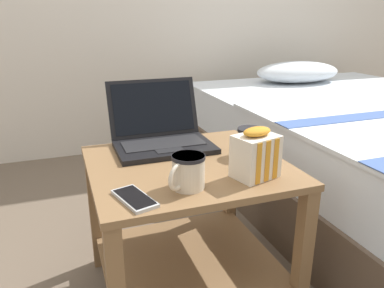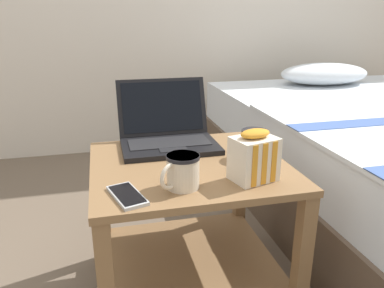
% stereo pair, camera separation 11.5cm
% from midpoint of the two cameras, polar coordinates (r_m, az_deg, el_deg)
% --- Properties ---
extents(ground_plane, '(8.00, 8.00, 0.00)m').
position_cam_midpoint_polar(ground_plane, '(1.48, 1.96, -21.17)').
color(ground_plane, brown).
extents(bedside_table, '(0.63, 0.58, 0.50)m').
position_cam_midpoint_polar(bedside_table, '(1.30, 2.12, -10.18)').
color(bedside_table, olive).
rests_on(bedside_table, ground_plane).
extents(laptop, '(0.34, 0.30, 0.23)m').
position_cam_midpoint_polar(laptop, '(1.38, -1.38, 1.70)').
color(laptop, black).
rests_on(laptop, bedside_table).
extents(mug_front_left, '(0.09, 0.12, 0.10)m').
position_cam_midpoint_polar(mug_front_left, '(1.28, 12.02, 0.18)').
color(mug_front_left, beige).
rests_on(mug_front_left, bedside_table).
extents(mug_front_right, '(0.12, 0.10, 0.10)m').
position_cam_midpoint_polar(mug_front_right, '(1.03, 1.71, -4.03)').
color(mug_front_right, beige).
rests_on(mug_front_right, bedside_table).
extents(snack_bag, '(0.14, 0.12, 0.15)m').
position_cam_midpoint_polar(snack_bag, '(1.10, 12.41, -1.99)').
color(snack_bag, silver).
rests_on(snack_bag, bedside_table).
extents(cell_phone, '(0.11, 0.16, 0.01)m').
position_cam_midpoint_polar(cell_phone, '(1.00, -6.62, -7.86)').
color(cell_phone, '#B7BABC').
rests_on(cell_phone, bedside_table).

